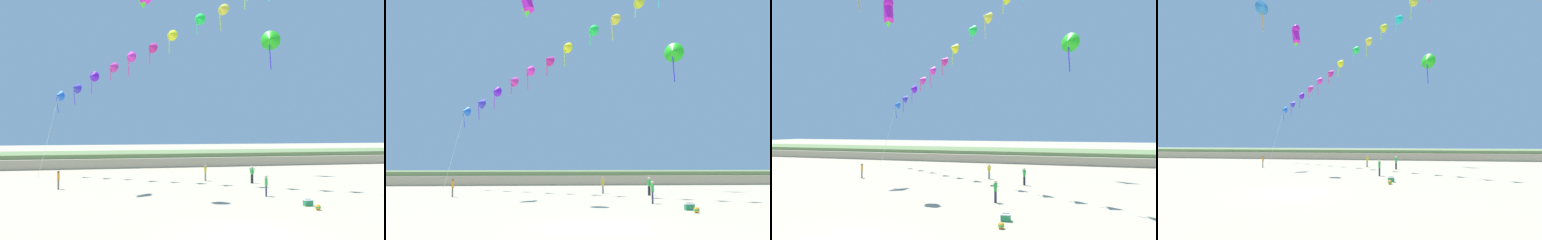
# 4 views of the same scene
# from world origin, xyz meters

# --- Properties ---
(ground_plane) EXTENTS (240.00, 240.00, 0.00)m
(ground_plane) POSITION_xyz_m (0.00, 0.00, 0.00)
(ground_plane) COLOR tan
(dune_ridge) EXTENTS (120.00, 12.34, 1.81)m
(dune_ridge) POSITION_xyz_m (0.00, 41.29, 0.90)
(dune_ridge) COLOR tan
(dune_ridge) RESTS_ON ground
(person_near_left) EXTENTS (0.41, 0.49, 1.60)m
(person_near_left) POSITION_xyz_m (2.96, 20.64, 0.92)
(person_near_left) COLOR gray
(person_near_left) RESTS_ON ground
(person_near_right) EXTENTS (0.26, 0.57, 1.64)m
(person_near_right) POSITION_xyz_m (5.29, 10.59, 0.95)
(person_near_right) COLOR #282D4C
(person_near_right) RESTS_ON ground
(person_mid_center) EXTENTS (0.41, 0.52, 1.68)m
(person_mid_center) POSITION_xyz_m (6.86, 17.97, 0.97)
(person_mid_center) COLOR black
(person_mid_center) RESTS_ON ground
(person_far_left) EXTENTS (0.26, 0.55, 1.59)m
(person_far_left) POSITION_xyz_m (-10.66, 17.60, 0.92)
(person_far_left) COLOR #726656
(person_far_left) RESTS_ON ground
(kite_banner_string) EXTENTS (32.95, 23.09, 24.06)m
(kite_banner_string) POSITION_xyz_m (3.29, 16.67, 16.14)
(kite_banner_string) COLOR blue
(large_kite_low_lead) EXTENTS (1.49, 1.62, 2.56)m
(large_kite_low_lead) POSITION_xyz_m (-4.06, 11.46, 15.49)
(large_kite_low_lead) COLOR #C118BC
(large_kite_mid_trail) EXTENTS (1.70, 1.97, 4.43)m
(large_kite_mid_trail) POSITION_xyz_m (-10.74, 16.82, 21.62)
(large_kite_mid_trail) COLOR #2F80C4
(large_kite_high_solo) EXTENTS (2.38, 1.88, 4.62)m
(large_kite_high_solo) POSITION_xyz_m (11.50, 24.55, 15.35)
(large_kite_high_solo) COLOR green
(beach_cooler) EXTENTS (0.58, 0.41, 0.46)m
(beach_cooler) POSITION_xyz_m (6.57, 6.44, 0.21)
(beach_cooler) COLOR #23844C
(beach_cooler) RESTS_ON ground
(beach_ball) EXTENTS (0.36, 0.36, 0.36)m
(beach_ball) POSITION_xyz_m (6.50, 5.02, 0.18)
(beach_ball) COLOR orange
(beach_ball) RESTS_ON ground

